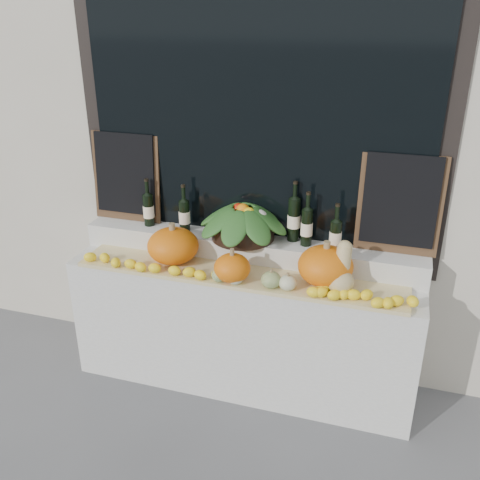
% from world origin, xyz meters
% --- Properties ---
extents(storefront_facade, '(7.00, 0.94, 4.50)m').
position_xyz_m(storefront_facade, '(0.00, 2.25, 2.25)').
color(storefront_facade, beige).
rests_on(storefront_facade, ground).
extents(display_sill, '(2.30, 0.55, 0.88)m').
position_xyz_m(display_sill, '(0.00, 1.52, 0.44)').
color(display_sill, silver).
rests_on(display_sill, ground).
extents(rear_tier, '(2.30, 0.25, 0.16)m').
position_xyz_m(rear_tier, '(0.00, 1.68, 0.96)').
color(rear_tier, silver).
rests_on(rear_tier, display_sill).
extents(straw_bedding, '(2.10, 0.32, 0.02)m').
position_xyz_m(straw_bedding, '(0.00, 1.40, 0.89)').
color(straw_bedding, tan).
rests_on(straw_bedding, display_sill).
extents(pumpkin_left, '(0.44, 0.44, 0.23)m').
position_xyz_m(pumpkin_left, '(-0.45, 1.45, 1.02)').
color(pumpkin_left, orange).
rests_on(pumpkin_left, straw_bedding).
extents(pumpkin_right, '(0.36, 0.36, 0.24)m').
position_xyz_m(pumpkin_right, '(0.54, 1.44, 1.03)').
color(pumpkin_right, orange).
rests_on(pumpkin_right, straw_bedding).
extents(pumpkin_center, '(0.24, 0.24, 0.17)m').
position_xyz_m(pumpkin_center, '(-0.01, 1.31, 0.99)').
color(pumpkin_center, orange).
rests_on(pumpkin_center, straw_bedding).
extents(butternut_squash, '(0.16, 0.21, 0.30)m').
position_xyz_m(butternut_squash, '(0.64, 1.38, 1.02)').
color(butternut_squash, tan).
rests_on(butternut_squash, straw_bedding).
extents(decorative_gourds, '(0.73, 0.16, 0.15)m').
position_xyz_m(decorative_gourds, '(0.18, 1.30, 0.96)').
color(decorative_gourds, '#38651E').
rests_on(decorative_gourds, straw_bedding).
extents(lemon_heap, '(2.20, 0.16, 0.06)m').
position_xyz_m(lemon_heap, '(0.00, 1.29, 0.94)').
color(lemon_heap, yellow).
rests_on(lemon_heap, straw_bedding).
extents(produce_bowl, '(0.63, 0.63, 0.25)m').
position_xyz_m(produce_bowl, '(-0.04, 1.66, 1.16)').
color(produce_bowl, black).
rests_on(produce_bowl, rear_tier).
extents(wine_bottle_far_left, '(0.08, 0.08, 0.34)m').
position_xyz_m(wine_bottle_far_left, '(-0.73, 1.68, 1.16)').
color(wine_bottle_far_left, black).
rests_on(wine_bottle_far_left, rear_tier).
extents(wine_bottle_near_left, '(0.08, 0.08, 0.32)m').
position_xyz_m(wine_bottle_near_left, '(-0.46, 1.67, 1.15)').
color(wine_bottle_near_left, black).
rests_on(wine_bottle_near_left, rear_tier).
extents(wine_bottle_tall, '(0.08, 0.08, 0.40)m').
position_xyz_m(wine_bottle_tall, '(0.28, 1.72, 1.19)').
color(wine_bottle_tall, black).
rests_on(wine_bottle_tall, rear_tier).
extents(wine_bottle_near_right, '(0.08, 0.08, 0.36)m').
position_xyz_m(wine_bottle_near_right, '(0.37, 1.67, 1.17)').
color(wine_bottle_near_right, black).
rests_on(wine_bottle_near_right, rear_tier).
extents(wine_bottle_far_right, '(0.08, 0.08, 0.32)m').
position_xyz_m(wine_bottle_far_right, '(0.56, 1.63, 1.15)').
color(wine_bottle_far_right, black).
rests_on(wine_bottle_far_right, rear_tier).
extents(chalkboard_left, '(0.50, 0.08, 0.62)m').
position_xyz_m(chalkboard_left, '(-0.92, 1.74, 1.36)').
color(chalkboard_left, '#4C331E').
rests_on(chalkboard_left, rear_tier).
extents(chalkboard_right, '(0.50, 0.08, 0.62)m').
position_xyz_m(chalkboard_right, '(0.92, 1.74, 1.36)').
color(chalkboard_right, '#4C331E').
rests_on(chalkboard_right, rear_tier).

